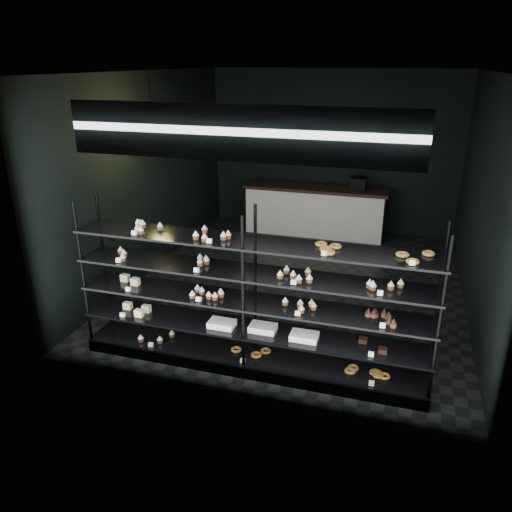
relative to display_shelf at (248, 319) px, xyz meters
name	(u,v)px	position (x,y,z in m)	size (l,w,h in m)	color
room	(301,186)	(0.05, 2.45, 0.97)	(5.01, 6.01, 3.20)	black
display_shelf	(248,319)	(0.00, 0.00, 0.00)	(4.00, 0.50, 1.91)	black
signage	(235,133)	(0.05, -0.48, 2.12)	(3.30, 0.05, 0.50)	#110C3F
pendant_lamp	(153,130)	(-1.88, 1.58, 1.82)	(0.34, 0.34, 0.90)	black
service_counter	(315,210)	(-0.16, 4.95, -0.13)	(2.85, 0.65, 1.23)	silver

